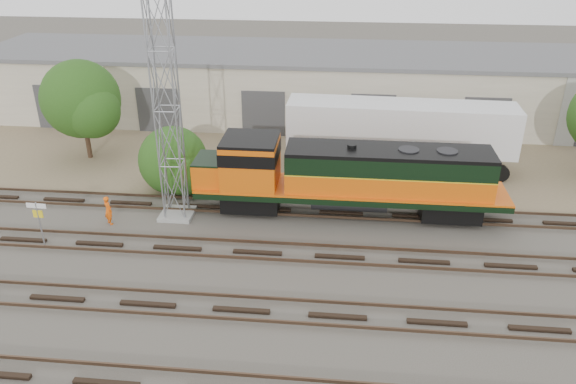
# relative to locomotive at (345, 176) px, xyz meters

# --- Properties ---
(ground) EXTENTS (140.00, 140.00, 0.00)m
(ground) POSITION_rel_locomotive_xyz_m (-0.10, -6.00, -2.31)
(ground) COLOR #47423A
(ground) RESTS_ON ground
(dirt_strip) EXTENTS (80.00, 16.00, 0.02)m
(dirt_strip) POSITION_rel_locomotive_xyz_m (-0.10, 9.00, -2.30)
(dirt_strip) COLOR #726047
(dirt_strip) RESTS_ON ground
(tracks) EXTENTS (80.00, 20.40, 0.28)m
(tracks) POSITION_rel_locomotive_xyz_m (-0.10, -9.00, -2.24)
(tracks) COLOR black
(tracks) RESTS_ON ground
(warehouse) EXTENTS (58.40, 10.40, 5.30)m
(warehouse) POSITION_rel_locomotive_xyz_m (-0.06, 16.98, 0.34)
(warehouse) COLOR beige
(warehouse) RESTS_ON ground
(locomotive) EXTENTS (16.72, 2.93, 4.02)m
(locomotive) POSITION_rel_locomotive_xyz_m (0.00, 0.00, 0.00)
(locomotive) COLOR black
(locomotive) RESTS_ON tracks
(signal_tower) EXTENTS (1.78, 1.78, 12.05)m
(signal_tower) POSITION_rel_locomotive_xyz_m (-9.07, -1.08, 3.56)
(signal_tower) COLOR gray
(signal_tower) RESTS_ON ground
(sign_post) EXTENTS (1.00, 0.08, 2.45)m
(sign_post) POSITION_rel_locomotive_xyz_m (-14.77, -4.90, -0.60)
(sign_post) COLOR gray
(sign_post) RESTS_ON ground
(worker) EXTENTS (0.70, 0.67, 1.61)m
(worker) POSITION_rel_locomotive_xyz_m (-12.42, -2.32, -1.51)
(worker) COLOR #F75A0D
(worker) RESTS_ON ground
(semi_trailer) EXTENTS (14.33, 3.34, 4.38)m
(semi_trailer) POSITION_rel_locomotive_xyz_m (3.74, 6.69, 0.44)
(semi_trailer) COLOR silver
(semi_trailer) RESTS_ON ground
(tree_west) EXTENTS (5.36, 5.11, 6.68)m
(tree_west) POSITION_rel_locomotive_xyz_m (-17.05, 6.26, 1.68)
(tree_west) COLOR #382619
(tree_west) RESTS_ON ground
(tree_mid) EXTENTS (4.29, 4.09, 4.09)m
(tree_mid) POSITION_rel_locomotive_xyz_m (-9.94, 2.21, -0.62)
(tree_mid) COLOR #382619
(tree_mid) RESTS_ON ground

